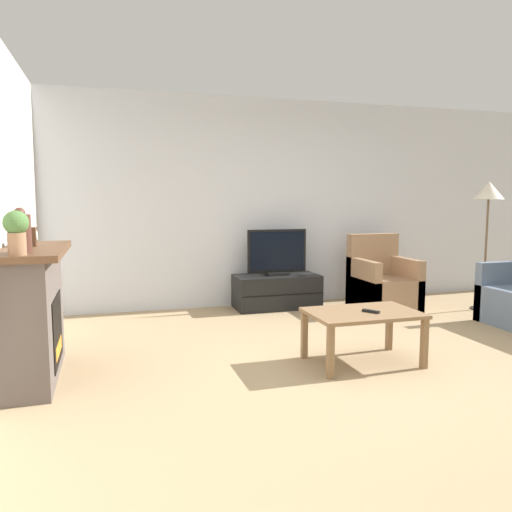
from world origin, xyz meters
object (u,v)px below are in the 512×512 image
at_px(mantel_vase_left, 21,232).
at_px(floor_lamp, 489,198).
at_px(potted_plant, 16,230).
at_px(tv_stand, 277,291).
at_px(armchair, 382,285).
at_px(remote, 371,311).
at_px(mantel_clock, 32,237).
at_px(coffee_table, 363,318).
at_px(fireplace, 31,313).
at_px(tv, 277,254).

bearing_deg(mantel_vase_left, floor_lamp, 15.39).
bearing_deg(potted_plant, mantel_vase_left, 90.00).
bearing_deg(mantel_vase_left, tv_stand, 40.38).
height_order(armchair, floor_lamp, floor_lamp).
bearing_deg(mantel_vase_left, remote, -1.90).
distance_m(mantel_clock, potted_plant, 0.68).
height_order(mantel_clock, coffee_table, mantel_clock).
bearing_deg(potted_plant, armchair, 27.12).
distance_m(fireplace, potted_plant, 0.87).
relative_size(mantel_vase_left, mantel_clock, 2.10).
relative_size(mantel_vase_left, tv, 0.40).
relative_size(tv, armchair, 0.83).
bearing_deg(remote, fireplace, 136.94).
distance_m(potted_plant, remote, 2.78).
bearing_deg(coffee_table, fireplace, 171.11).
relative_size(mantel_vase_left, coffee_table, 0.34).
relative_size(mantel_clock, tv, 0.19).
bearing_deg(armchair, tv_stand, 163.45).
bearing_deg(tv, armchair, -16.46).
xyz_separation_m(potted_plant, armchair, (3.95, 2.02, -0.90)).
bearing_deg(floor_lamp, tv_stand, 161.58).
bearing_deg(fireplace, mantel_vase_left, -87.52).
height_order(mantel_clock, floor_lamp, floor_lamp).
xyz_separation_m(fireplace, armchair, (3.97, 1.48, -0.22)).
xyz_separation_m(fireplace, coffee_table, (2.66, -0.42, -0.13)).
distance_m(tv_stand, coffee_table, 2.29).
relative_size(fireplace, floor_lamp, 0.79).
distance_m(mantel_clock, floor_lamp, 5.24).
distance_m(fireplace, coffee_table, 2.69).
bearing_deg(tv_stand, coffee_table, -90.20).
xyz_separation_m(tv_stand, tv, (0.00, -0.00, 0.49)).
distance_m(coffee_table, remote, 0.10).
relative_size(fireplace, armchair, 1.36).
bearing_deg(fireplace, armchair, 20.45).
bearing_deg(armchair, floor_lamp, -20.41).
height_order(fireplace, tv_stand, fireplace).
xyz_separation_m(mantel_clock, armchair, (3.95, 1.35, -0.80)).
bearing_deg(coffee_table, tv_stand, 89.80).
xyz_separation_m(tv_stand, coffee_table, (-0.01, -2.28, 0.18)).
height_order(tv_stand, armchair, armchair).
distance_m(mantel_clock, remote, 2.82).
height_order(mantel_vase_left, tv, mantel_vase_left).
distance_m(mantel_clock, tv_stand, 3.29).
distance_m(mantel_clock, armchair, 4.25).
height_order(tv_stand, coffee_table, coffee_table).
height_order(potted_plant, floor_lamp, floor_lamp).
relative_size(mantel_vase_left, floor_lamp, 0.19).
bearing_deg(fireplace, tv_stand, 35.03).
bearing_deg(potted_plant, tv_stand, 42.33).
relative_size(tv_stand, floor_lamp, 0.67).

